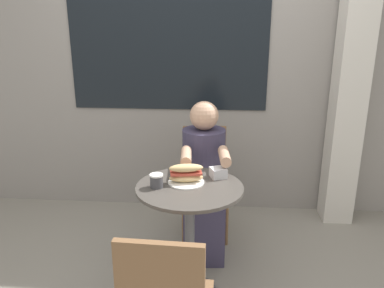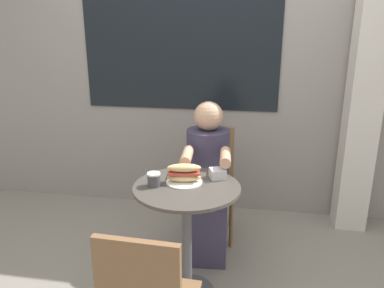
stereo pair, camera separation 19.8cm
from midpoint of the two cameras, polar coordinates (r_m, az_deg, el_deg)
The scene contains 8 objects.
storefront_wall at distance 3.30m, azimuth -0.29°, elevation 13.41°, with size 8.00×0.09×2.80m.
lattice_pillar at distance 3.26m, azimuth 21.38°, elevation 8.60°, with size 0.24×0.24×2.40m.
cafe_table at distance 2.28m, azimuth -2.91°, elevation -11.25°, with size 0.63×0.63×0.75m.
diner_chair at distance 3.03m, azimuth 0.03°, elevation -4.11°, with size 0.41×0.41×0.87m.
seated_diner at distance 2.72m, azimuth -0.33°, elevation -7.03°, with size 0.34×0.56×1.15m.
sandwich_on_plate at distance 2.21m, azimuth -3.49°, elevation -4.75°, with size 0.22×0.22×0.12m.
drink_cup at distance 2.17m, azimuth -8.06°, elevation -5.61°, with size 0.08×0.08×0.08m.
napkin_box at distance 2.30m, azimuth 1.54°, elevation -4.44°, with size 0.12×0.12×0.06m.
Camera 1 is at (0.17, -2.00, 1.63)m, focal length 35.00 mm.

